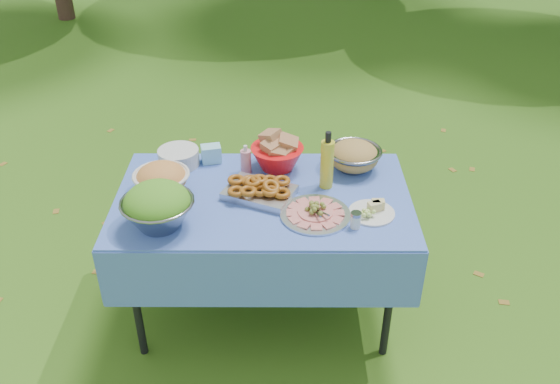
% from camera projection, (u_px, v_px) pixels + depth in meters
% --- Properties ---
extents(ground, '(80.00, 80.00, 0.00)m').
position_uv_depth(ground, '(265.00, 308.00, 3.35)').
color(ground, '#1B3D0B').
rests_on(ground, ground).
extents(picnic_table, '(1.46, 0.86, 0.76)m').
position_uv_depth(picnic_table, '(264.00, 256.00, 3.14)').
color(picnic_table, '#80B2F7').
rests_on(picnic_table, ground).
extents(salad_bowl, '(0.39, 0.39, 0.22)m').
position_uv_depth(salad_bowl, '(157.00, 206.00, 2.67)').
color(salad_bowl, gray).
rests_on(salad_bowl, picnic_table).
extents(pasta_bowl_white, '(0.36, 0.36, 0.15)m').
position_uv_depth(pasta_bowl_white, '(161.00, 178.00, 2.93)').
color(pasta_bowl_white, silver).
rests_on(pasta_bowl_white, picnic_table).
extents(plate_stack, '(0.24, 0.24, 0.09)m').
position_uv_depth(plate_stack, '(179.00, 157.00, 3.17)').
color(plate_stack, silver).
rests_on(plate_stack, picnic_table).
extents(wipes_box, '(0.12, 0.10, 0.09)m').
position_uv_depth(wipes_box, '(211.00, 154.00, 3.20)').
color(wipes_box, '#8DD9EA').
rests_on(wipes_box, picnic_table).
extents(sanitizer_bottle, '(0.06, 0.06, 0.16)m').
position_uv_depth(sanitizer_bottle, '(246.00, 159.00, 3.08)').
color(sanitizer_bottle, '#D18090').
rests_on(sanitizer_bottle, picnic_table).
extents(bread_bowl, '(0.33, 0.33, 0.19)m').
position_uv_depth(bread_bowl, '(277.00, 152.00, 3.12)').
color(bread_bowl, red).
rests_on(bread_bowl, picnic_table).
extents(pasta_bowl_steel, '(0.30, 0.30, 0.15)m').
position_uv_depth(pasta_bowl_steel, '(354.00, 156.00, 3.12)').
color(pasta_bowl_steel, gray).
rests_on(pasta_bowl_steel, picnic_table).
extents(fried_tray, '(0.39, 0.34, 0.08)m').
position_uv_depth(fried_tray, '(259.00, 189.00, 2.91)').
color(fried_tray, '#B1B0B6').
rests_on(fried_tray, picnic_table).
extents(charcuterie_platter, '(0.42, 0.42, 0.08)m').
position_uv_depth(charcuterie_platter, '(315.00, 209.00, 2.77)').
color(charcuterie_platter, silver).
rests_on(charcuterie_platter, picnic_table).
extents(oil_bottle, '(0.08, 0.08, 0.31)m').
position_uv_depth(oil_bottle, '(327.00, 160.00, 2.93)').
color(oil_bottle, gold).
rests_on(oil_bottle, picnic_table).
extents(cheese_plate, '(0.23, 0.23, 0.06)m').
position_uv_depth(cheese_plate, '(372.00, 208.00, 2.79)').
color(cheese_plate, silver).
rests_on(cheese_plate, picnic_table).
extents(shaker, '(0.06, 0.06, 0.08)m').
position_uv_depth(shaker, '(356.00, 220.00, 2.69)').
color(shaker, silver).
rests_on(shaker, picnic_table).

